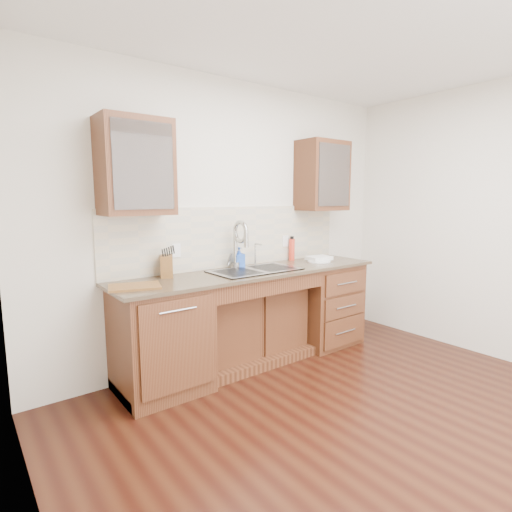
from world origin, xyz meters
TOP-DOWN VIEW (x-y plane):
  - ground at (0.00, 0.00)m, footprint 4.00×3.50m
  - ceiling at (0.00, 0.00)m, footprint 4.00×3.50m
  - wall_back at (0.00, 1.80)m, footprint 4.00×0.10m
  - wall_left at (-2.05, 0.00)m, footprint 0.10×3.50m
  - base_cabinet_left at (-0.95, 1.44)m, footprint 0.70×0.62m
  - base_cabinet_center at (0.00, 1.53)m, footprint 1.20×0.44m
  - base_cabinet_right at (0.95, 1.44)m, footprint 0.70×0.62m
  - countertop at (0.00, 1.43)m, footprint 2.70×0.65m
  - backsplash at (0.00, 1.74)m, footprint 2.70×0.02m
  - sink at (0.00, 1.41)m, footprint 0.84×0.46m
  - faucet at (-0.07, 1.64)m, footprint 0.04×0.04m
  - filter_tap at (0.18, 1.65)m, footprint 0.02×0.02m
  - upper_cabinet_left at (-1.05, 1.58)m, footprint 0.55×0.34m
  - upper_cabinet_right at (1.05, 1.58)m, footprint 0.55×0.34m
  - outlet_left at (-0.65, 1.73)m, footprint 0.08×0.01m
  - outlet_right at (0.65, 1.73)m, footprint 0.08×0.01m
  - soap_bottle at (-0.02, 1.64)m, footprint 0.10×0.11m
  - water_bottle at (0.71, 1.68)m, footprint 0.06×0.06m
  - plate at (0.86, 1.42)m, footprint 0.32×0.32m
  - dish_towel at (0.89, 1.45)m, footprint 0.27×0.21m
  - knife_block at (-0.79, 1.64)m, footprint 0.16×0.20m
  - cutting_board at (-1.17, 1.39)m, footprint 0.44×0.37m
  - cup_left_a at (-1.19, 1.58)m, footprint 0.14×0.14m
  - cup_left_b at (-0.92, 1.58)m, footprint 0.14×0.14m
  - cup_right_a at (0.91, 1.58)m, footprint 0.13×0.13m
  - cup_right_b at (1.17, 1.58)m, footprint 0.10×0.10m

SIDE VIEW (x-z plane):
  - ground at x=0.00m, z-range -0.10..0.00m
  - base_cabinet_center at x=0.00m, z-range 0.00..0.70m
  - base_cabinet_left at x=-0.95m, z-range 0.00..0.88m
  - base_cabinet_right at x=0.95m, z-range 0.00..0.88m
  - sink at x=0.00m, z-range 0.73..0.92m
  - countertop at x=0.00m, z-range 0.88..0.91m
  - plate at x=0.86m, z-range 0.91..0.92m
  - cutting_board at x=-1.17m, z-range 0.91..0.93m
  - dish_towel at x=0.89m, z-range 0.93..0.96m
  - knife_block at x=-0.79m, z-range 0.91..1.10m
  - soap_bottle at x=-0.02m, z-range 0.91..1.11m
  - water_bottle at x=0.71m, z-range 0.91..1.14m
  - filter_tap at x=0.18m, z-range 0.91..1.15m
  - faucet at x=-0.07m, z-range 0.91..1.31m
  - outlet_left at x=-0.65m, z-range 1.06..1.18m
  - outlet_right at x=0.65m, z-range 1.06..1.18m
  - backsplash at x=0.00m, z-range 0.91..1.50m
  - wall_back at x=0.00m, z-range 0.00..2.70m
  - wall_left at x=-2.05m, z-range 0.00..2.70m
  - cup_right_a at x=0.91m, z-range 1.72..1.81m
  - cup_right_b at x=1.17m, z-range 1.72..1.81m
  - cup_left_a at x=-1.19m, z-range 1.72..1.82m
  - cup_left_b at x=-0.92m, z-range 1.72..1.82m
  - upper_cabinet_left at x=-1.05m, z-range 1.45..2.20m
  - upper_cabinet_right at x=1.05m, z-range 1.45..2.20m
  - ceiling at x=0.00m, z-range 2.70..2.80m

